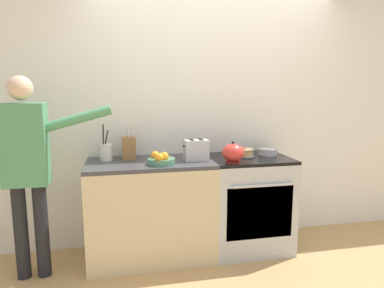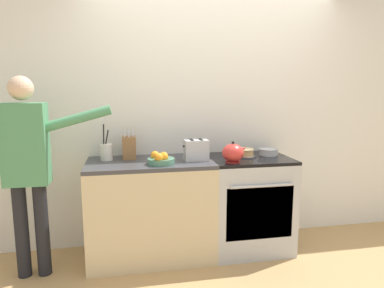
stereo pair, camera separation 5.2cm
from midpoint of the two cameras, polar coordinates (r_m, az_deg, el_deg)
ground_plane at (r=3.28m, az=5.71°, el=-19.38°), size 16.00×16.00×0.00m
wall_back at (r=3.51m, az=2.86°, el=4.87°), size 8.00×0.04×2.60m
counter_cabinet at (r=3.25m, az=-7.34°, el=-10.77°), size 1.14×0.63×0.92m
stove_range at (r=3.45m, az=8.82°, el=-9.62°), size 0.76×0.66×0.92m
layer_cake at (r=3.34m, az=8.27°, el=-1.47°), size 0.21×0.21×0.08m
tea_kettle at (r=3.08m, az=6.39°, el=-1.48°), size 0.24×0.19×0.19m
mixing_bowl at (r=3.46m, az=12.10°, el=-1.24°), size 0.20×0.20×0.07m
knife_block at (r=3.25m, az=-10.95°, el=-0.57°), size 0.12×0.15×0.30m
utensil_crock at (r=3.23m, az=-14.57°, el=-1.26°), size 0.11×0.11×0.33m
fruit_bowl at (r=2.98m, az=-5.67°, el=-2.58°), size 0.23×0.23×0.11m
toaster at (r=3.13m, az=0.21°, el=-1.00°), size 0.23×0.15×0.19m
person_baker at (r=3.05m, az=-26.23°, el=-2.49°), size 0.94×0.20×1.67m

